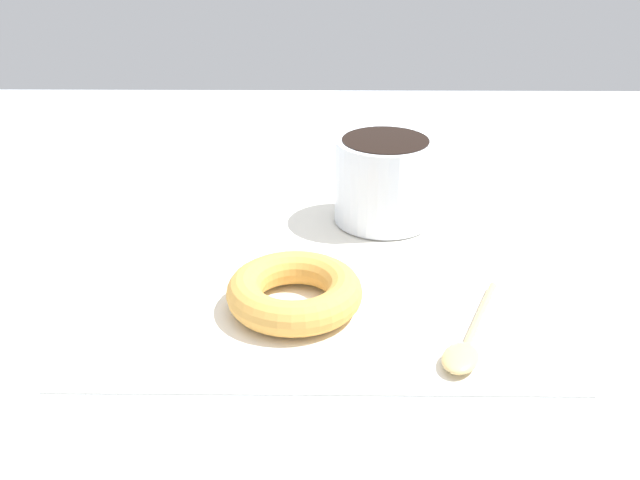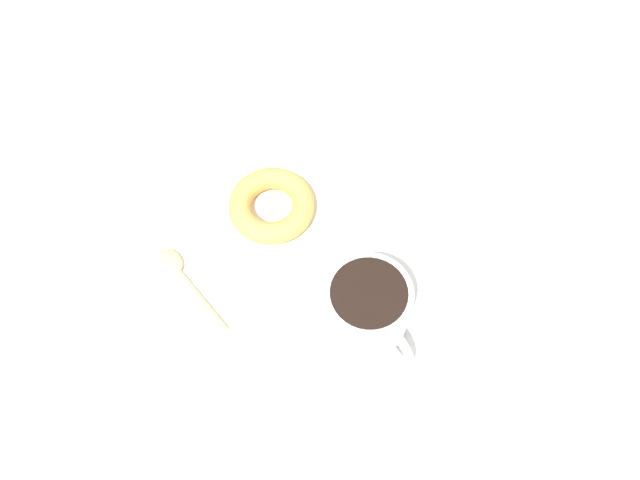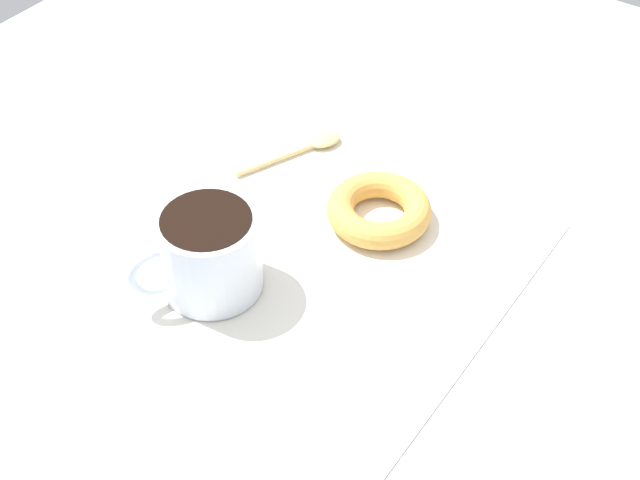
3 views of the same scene
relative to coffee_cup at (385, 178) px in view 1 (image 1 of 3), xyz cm
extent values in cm
cube|color=#B2BCC6|center=(7.77, 11.27, -5.42)|extent=(120.00, 120.00, 2.00)
cube|color=white|center=(5.93, 8.69, -4.27)|extent=(35.06, 35.06, 0.30)
cylinder|color=silver|center=(0.08, 0.16, -0.20)|extent=(9.12, 9.12, 7.86)
cylinder|color=black|center=(0.08, 0.16, 3.53)|extent=(7.92, 7.92, 0.60)
torus|color=silver|center=(-2.23, -4.28, -0.20)|extent=(3.25, 5.11, 5.30)
torus|color=gold|center=(8.12, 16.02, -2.79)|extent=(10.20, 10.20, 2.66)
ellipsoid|color=#D8B772|center=(-3.53, 23.07, -3.67)|extent=(3.62, 4.25, 0.90)
cylinder|color=#D8B772|center=(-5.83, 17.66, -3.84)|extent=(4.36, 9.24, 0.56)
camera|label=1|loc=(5.39, 61.89, 24.35)|focal=40.00mm
camera|label=2|loc=(-27.68, -8.54, 69.29)|focal=40.00mm
camera|label=3|loc=(39.96, -39.83, 54.65)|focal=50.00mm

